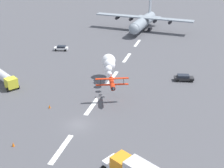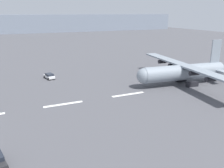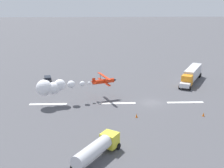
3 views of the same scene
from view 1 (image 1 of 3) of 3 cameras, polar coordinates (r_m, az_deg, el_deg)
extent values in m
plane|color=#4C4C51|center=(55.67, -6.26, -7.61)|extent=(440.00, 440.00, 0.00)
cube|color=white|center=(50.07, -9.50, -11.95)|extent=(8.00, 0.90, 0.01)
cube|color=white|center=(61.68, -3.69, -4.06)|extent=(8.00, 0.90, 0.01)
cube|color=white|center=(74.49, 0.13, 1.25)|extent=(8.00, 0.90, 0.01)
cube|color=white|center=(88.00, 2.81, 4.96)|extent=(8.00, 0.90, 0.01)
cube|color=white|center=(101.91, 4.79, 7.67)|extent=(8.00, 0.90, 0.01)
cylinder|color=gray|center=(117.28, 5.87, 11.50)|extent=(22.67, 6.17, 4.00)
sphere|color=gray|center=(106.85, 4.16, 10.27)|extent=(3.80, 3.80, 3.80)
cube|color=gray|center=(116.88, 5.91, 12.36)|extent=(6.83, 37.43, 0.40)
cylinder|color=black|center=(119.83, 1.01, 12.35)|extent=(2.50, 1.33, 1.10)
cylinder|color=black|center=(118.02, 3.61, 12.11)|extent=(2.50, 1.33, 1.10)
cylinder|color=black|center=(115.55, 8.09, 11.65)|extent=(2.50, 1.33, 1.10)
cylinder|color=black|center=(114.41, 10.86, 11.33)|extent=(2.50, 1.33, 1.10)
cube|color=gray|center=(125.19, 7.21, 14.61)|extent=(2.82, 0.57, 6.00)
cube|color=gray|center=(126.07, 7.10, 12.50)|extent=(2.87, 9.15, 0.24)
cube|color=black|center=(118.19, 7.13, 10.25)|extent=(3.28, 1.31, 1.20)
cube|color=black|center=(119.50, 4.78, 10.51)|extent=(3.28, 1.31, 1.20)
cylinder|color=red|center=(61.49, 0.00, 0.09)|extent=(5.03, 2.69, 0.95)
cube|color=red|center=(61.37, 0.02, -0.11)|extent=(2.93, 6.45, 0.12)
cube|color=red|center=(60.83, 0.02, 1.03)|extent=(2.93, 6.45, 0.12)
cylinder|color=black|center=(61.32, 2.20, 0.53)|extent=(0.08, 0.08, 1.33)
cylinder|color=black|center=(60.95, -2.18, 0.38)|extent=(0.08, 0.08, 1.33)
cube|color=red|center=(63.37, -0.18, 1.31)|extent=(0.69, 0.34, 1.10)
cube|color=red|center=(63.53, -0.18, 0.98)|extent=(1.28, 2.08, 0.08)
cone|color=black|center=(58.91, 0.24, -1.06)|extent=(0.94, 1.01, 0.81)
sphere|color=white|center=(64.53, -0.17, 1.28)|extent=(0.70, 0.70, 0.70)
sphere|color=white|center=(65.98, -0.52, 1.94)|extent=(1.17, 1.17, 1.17)
sphere|color=white|center=(68.20, -0.66, 2.83)|extent=(1.66, 1.66, 1.66)
sphere|color=white|center=(70.42, -0.38, 3.58)|extent=(2.45, 2.45, 2.45)
sphere|color=white|center=(71.89, -0.56, 3.59)|extent=(2.64, 2.64, 2.64)
sphere|color=white|center=(73.61, -0.65, 4.38)|extent=(3.36, 3.36, 3.36)
cube|color=silver|center=(45.07, -0.07, -14.52)|extent=(2.96, 2.59, 1.10)
cube|color=orange|center=(43.54, 1.88, -14.91)|extent=(3.34, 3.30, 2.60)
cylinder|color=black|center=(46.23, 0.87, -14.24)|extent=(0.83, 1.13, 1.10)
cube|color=yellow|center=(71.32, -18.43, 0.21)|extent=(3.21, 3.15, 2.20)
cylinder|color=silver|center=(75.38, -19.93, 1.51)|extent=(5.77, 7.33, 2.10)
cylinder|color=black|center=(71.65, -17.25, -0.48)|extent=(0.81, 1.01, 1.00)
cylinder|color=black|center=(78.78, -19.80, 1.45)|extent=(0.81, 1.01, 1.00)
cylinder|color=black|center=(70.86, -18.99, -1.02)|extent=(0.81, 1.01, 1.00)
cube|color=#262628|center=(74.43, 13.37, 1.06)|extent=(2.73, 4.85, 0.65)
cube|color=#1E232D|center=(74.16, 13.26, 1.49)|extent=(2.20, 3.03, 0.55)
cylinder|color=black|center=(75.66, 14.44, 1.07)|extent=(0.35, 0.67, 0.64)
cylinder|color=black|center=(75.11, 12.04, 1.14)|extent=(0.35, 0.67, 0.64)
cylinder|color=black|center=(74.03, 14.66, 0.51)|extent=(0.35, 0.67, 0.64)
cylinder|color=black|center=(73.48, 12.21, 0.58)|extent=(0.35, 0.67, 0.64)
cube|color=white|center=(95.38, -9.58, 6.62)|extent=(2.65, 4.46, 0.65)
cube|color=#1E232D|center=(95.15, -9.48, 6.97)|extent=(2.15, 2.80, 0.55)
cylinder|color=black|center=(94.99, -10.54, 6.27)|extent=(0.35, 0.67, 0.64)
cylinder|color=black|center=(94.33, -8.81, 6.27)|extent=(0.35, 0.67, 0.64)
cylinder|color=black|center=(96.65, -10.30, 6.61)|extent=(0.35, 0.67, 0.64)
cylinder|color=black|center=(96.00, -8.59, 6.60)|extent=(0.35, 0.67, 0.64)
cone|color=orange|center=(52.26, -18.11, -10.73)|extent=(0.44, 0.44, 0.75)
cone|color=orange|center=(61.74, -11.67, -4.14)|extent=(0.44, 0.44, 0.75)
camera|label=2|loc=(77.00, 37.11, 11.14)|focal=38.42mm
camera|label=3|loc=(97.78, -41.95, 15.23)|focal=49.22mm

